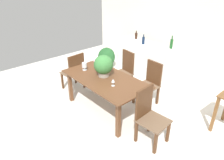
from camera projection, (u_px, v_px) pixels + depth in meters
ground_plane at (104, 110)px, 4.49m from camera, size 7.04×7.04×0.00m
back_wall at (181, 30)px, 5.42m from camera, size 6.40×0.10×2.60m
dining_table at (105, 83)px, 4.22m from camera, size 1.79×0.93×0.75m
chair_far_left at (124, 69)px, 5.08m from camera, size 0.47×0.51×0.97m
chair_head_end at (75, 70)px, 5.05m from camera, size 0.47×0.51×0.94m
chair_far_right at (150, 81)px, 4.55m from camera, size 0.44×0.48×0.95m
chair_foot_end at (148, 113)px, 3.50m from camera, size 0.50×0.48×0.99m
flower_centerpiece at (103, 65)px, 4.14m from camera, size 0.39×0.39×0.44m
crystal_vase_left at (84, 66)px, 4.46m from camera, size 0.10×0.10×0.17m
crystal_vase_center_near at (98, 65)px, 4.50m from camera, size 0.11×0.11×0.15m
wine_glass at (113, 81)px, 3.84m from camera, size 0.06×0.06×0.14m
kitchen_counter at (145, 60)px, 5.82m from camera, size 1.75×0.54×0.93m
wine_bottle_amber at (136, 36)px, 5.93m from camera, size 0.07×0.07×0.23m
wine_bottle_green at (171, 44)px, 5.17m from camera, size 0.07×0.07×0.32m
wine_bottle_tall at (143, 40)px, 5.50m from camera, size 0.07×0.07×0.26m
potted_plant_floor at (107, 57)px, 6.33m from camera, size 0.51×0.51×0.63m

